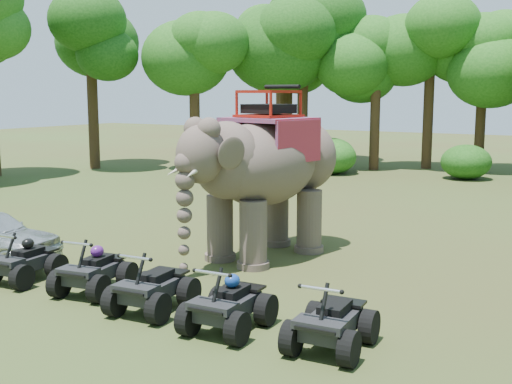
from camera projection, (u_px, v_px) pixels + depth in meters
The scene contains 16 objects.
ground at pixel (227, 289), 13.43m from camera, with size 110.00×110.00×0.00m, color #47381E.
elephant at pixel (266, 172), 15.87m from camera, with size 2.22×5.05×4.24m, color #4D3F38, non-canonical shape.
atv_0 at pixel (24, 256), 13.92m from camera, with size 1.12×1.54×1.14m, color black, non-canonical shape.
atv_1 at pixel (94, 265), 13.11m from camera, with size 1.17×1.60×1.18m, color black, non-canonical shape.
atv_2 at pixel (152, 280), 11.98m from camera, with size 1.18×1.62×1.20m, color black, non-canonical shape.
atv_3 at pixel (228, 297), 11.02m from camera, with size 1.17×1.61×1.19m, color black, non-canonical shape.
atv_4 at pixel (332, 314), 10.21m from camera, with size 1.16×1.59×1.18m, color black, non-canonical shape.
tree_0 at pixel (482, 101), 33.48m from camera, with size 5.14×5.14×7.34m, color #195114, non-canonical shape.
tree_22 at pixel (92, 88), 34.25m from camera, with size 6.05×6.05×8.64m, color #195114, non-canonical shape.
tree_23 at pixel (194, 95), 33.24m from camera, with size 5.57×5.57×7.95m, color #195114, non-canonical shape.
tree_24 at pixel (284, 92), 36.63m from camera, with size 5.78×5.78×8.26m, color #195114, non-canonical shape.
tree_25 at pixel (375, 100), 33.68m from camera, with size 5.14×5.14×7.35m, color #195114, non-canonical shape.
tree_27 at pixel (280, 86), 43.10m from camera, with size 6.34×6.34×9.05m, color #195114, non-canonical shape.
tree_29 at pixel (429, 94), 34.25m from camera, with size 5.57×5.57×7.96m, color #195114, non-canonical shape.
tree_32 at pixel (287, 76), 36.55m from camera, with size 7.06×7.06×10.09m, color #195114, non-canonical shape.
tree_34 at pixel (303, 81), 34.76m from camera, with size 6.55×6.55×9.36m, color #195114, non-canonical shape.
Camera 1 is at (7.16, -10.83, 4.07)m, focal length 45.00 mm.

